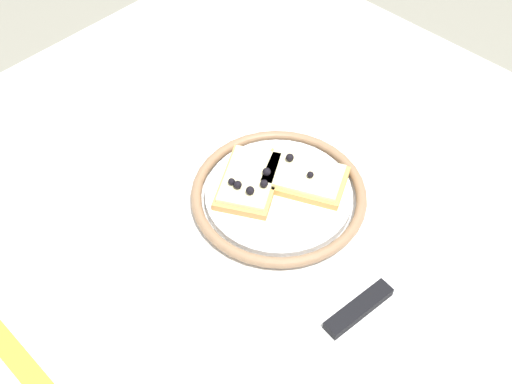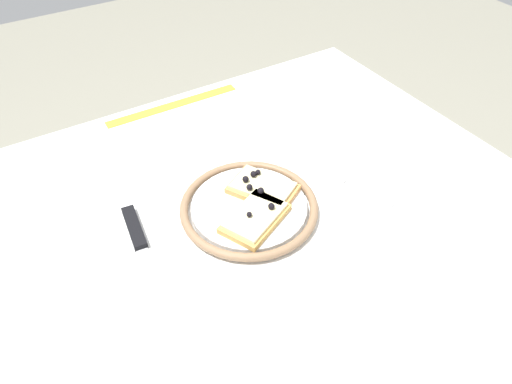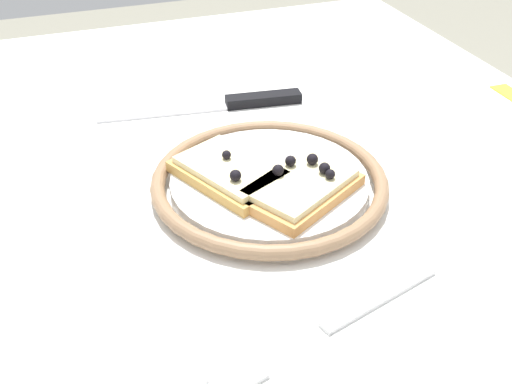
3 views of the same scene
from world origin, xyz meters
The scene contains 7 objects.
dining_table centered at (0.00, 0.00, 0.66)m, with size 0.98×0.82×0.77m.
plate centered at (-0.01, -0.02, 0.78)m, with size 0.22×0.22×0.02m.
pizza_slice_near centered at (0.00, 0.01, 0.79)m, with size 0.13×0.11×0.03m.
pizza_slice_far centered at (-0.05, -0.04, 0.79)m, with size 0.11×0.13×0.03m.
knife centered at (0.17, -0.05, 0.77)m, with size 0.05×0.24×0.01m.
fork centered at (-0.19, -0.01, 0.77)m, with size 0.07×0.20×0.00m.
measuring_tape centered at (-0.03, -0.38, 0.77)m, with size 0.29×0.02×0.00m, color yellow.
Camera 2 is at (0.26, 0.44, 1.31)m, focal length 33.18 mm.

